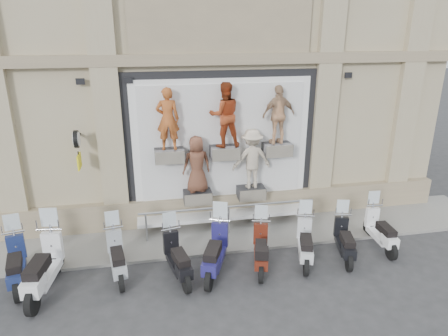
{
  "coord_description": "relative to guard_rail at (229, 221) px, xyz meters",
  "views": [
    {
      "loc": [
        -2.11,
        -7.97,
        5.65
      ],
      "look_at": [
        -0.15,
        1.9,
        2.1
      ],
      "focal_mm": 32.0,
      "sensor_mm": 36.0,
      "label": 1
    }
  ],
  "objects": [
    {
      "name": "sidewalk",
      "position": [
        0.0,
        0.1,
        -0.43
      ],
      "size": [
        16.0,
        2.2,
        0.08
      ],
      "primitive_type": "cube",
      "color": "gray",
      "rests_on": "ground"
    },
    {
      "name": "building",
      "position": [
        0.0,
        5.0,
        5.54
      ],
      "size": [
        14.0,
        8.6,
        12.0
      ],
      "primitive_type": null,
      "color": "tan",
      "rests_on": "ground"
    },
    {
      "name": "scooter_h",
      "position": [
        2.69,
        -1.71,
        0.22
      ],
      "size": [
        0.92,
        1.76,
        1.38
      ],
      "primitive_type": null,
      "rotation": [
        0.0,
        0.0,
        -0.26
      ],
      "color": "black",
      "rests_on": "ground"
    },
    {
      "name": "scooter_f",
      "position": [
        0.45,
        -1.72,
        0.24
      ],
      "size": [
        0.95,
        1.82,
        1.42
      ],
      "primitive_type": null,
      "rotation": [
        0.0,
        0.0,
        -0.26
      ],
      "color": "#51190D",
      "rests_on": "ground"
    },
    {
      "name": "scooter_c",
      "position": [
        -3.0,
        -1.4,
        0.26
      ],
      "size": [
        0.78,
        1.83,
        1.44
      ],
      "primitive_type": null,
      "rotation": [
        0.0,
        0.0,
        0.15
      ],
      "color": "#93989F",
      "rests_on": "ground"
    },
    {
      "name": "shop_vitrine",
      "position": [
        0.09,
        0.74,
        1.96
      ],
      "size": [
        5.6,
        0.83,
        4.3
      ],
      "color": "black",
      "rests_on": "ground"
    },
    {
      "name": "scooter_i",
      "position": [
        3.88,
        -1.42,
        0.24
      ],
      "size": [
        0.63,
        1.76,
        1.41
      ],
      "primitive_type": null,
      "rotation": [
        0.0,
        0.0,
        -0.07
      ],
      "color": "white",
      "rests_on": "ground"
    },
    {
      "name": "ground",
      "position": [
        0.0,
        -2.0,
        -0.47
      ],
      "size": [
        90.0,
        90.0,
        0.0
      ],
      "primitive_type": "plane",
      "color": "#2F2F32",
      "rests_on": "ground"
    },
    {
      "name": "scooter_a",
      "position": [
        -5.25,
        -1.32,
        0.3
      ],
      "size": [
        0.94,
        1.95,
        1.52
      ],
      "primitive_type": null,
      "rotation": [
        0.0,
        0.0,
        0.22
      ],
      "color": "navy",
      "rests_on": "ground"
    },
    {
      "name": "clock_sign_bracket",
      "position": [
        -3.9,
        0.47,
        2.34
      ],
      "size": [
        0.1,
        0.8,
        1.02
      ],
      "color": "black",
      "rests_on": "ground"
    },
    {
      "name": "scooter_e",
      "position": [
        -0.69,
        -1.73,
        0.33
      ],
      "size": [
        1.25,
        2.03,
        1.59
      ],
      "primitive_type": null,
      "rotation": [
        0.0,
        0.0,
        -0.38
      ],
      "color": "navy",
      "rests_on": "ground"
    },
    {
      "name": "guard_rail",
      "position": [
        0.0,
        0.0,
        0.0
      ],
      "size": [
        5.06,
        0.1,
        0.93
      ],
      "primitive_type": null,
      "color": "#9EA0A5",
      "rests_on": "ground"
    },
    {
      "name": "scooter_d",
      "position": [
        -1.6,
        -1.75,
        0.26
      ],
      "size": [
        0.87,
        1.85,
        1.45
      ],
      "primitive_type": null,
      "rotation": [
        0.0,
        0.0,
        0.21
      ],
      "color": "black",
      "rests_on": "ground"
    },
    {
      "name": "scooter_g",
      "position": [
        1.63,
        -1.66,
        0.25
      ],
      "size": [
        1.05,
        1.84,
        1.43
      ],
      "primitive_type": null,
      "rotation": [
        0.0,
        0.0,
        -0.33
      ],
      "color": "#B9BBC1",
      "rests_on": "ground"
    },
    {
      "name": "scooter_b",
      "position": [
        -4.57,
        -1.71,
        0.4
      ],
      "size": [
        0.91,
        2.2,
        1.74
      ],
      "primitive_type": null,
      "rotation": [
        0.0,
        0.0,
        -0.14
      ],
      "color": "white",
      "rests_on": "ground"
    }
  ]
}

